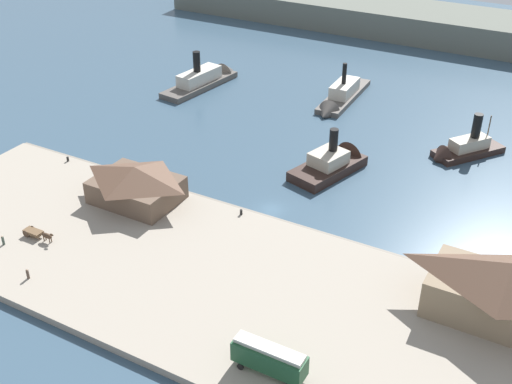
{
  "coord_description": "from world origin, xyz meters",
  "views": [
    {
      "loc": [
        43.36,
        -83.09,
        59.62
      ],
      "look_at": [
        -3.49,
        0.92,
        2.0
      ],
      "focal_mm": 44.98,
      "sensor_mm": 36.0,
      "label": 1
    }
  ],
  "objects_px": {
    "ferry_mid_harbor": "(462,150)",
    "ferry_near_quay": "(339,98)",
    "horse_cart": "(38,233)",
    "pedestrian_by_tram": "(28,274)",
    "ferry_approaching_west": "(207,78)",
    "ferry_shed_customs_shed": "(506,291)",
    "mooring_post_east": "(241,212)",
    "street_tram": "(269,358)",
    "pedestrian_standing_center": "(3,241)",
    "ferry_shed_central_terminal": "(136,183)",
    "mooring_post_center_west": "(68,159)",
    "ferry_outer_harbor": "(335,162)"
  },
  "relations": [
    {
      "from": "street_tram",
      "to": "mooring_post_center_west",
      "type": "xyz_separation_m",
      "value": [
        -59.38,
        28.68,
        -1.98
      ]
    },
    {
      "from": "pedestrian_by_tram",
      "to": "ferry_outer_harbor",
      "type": "distance_m",
      "value": 59.49
    },
    {
      "from": "ferry_mid_harbor",
      "to": "ferry_near_quay",
      "type": "height_order",
      "value": "ferry_near_quay"
    },
    {
      "from": "horse_cart",
      "to": "ferry_approaching_west",
      "type": "relative_size",
      "value": 0.24
    },
    {
      "from": "pedestrian_standing_center",
      "to": "ferry_approaching_west",
      "type": "xyz_separation_m",
      "value": [
        -10.97,
        75.27,
        -0.36
      ]
    },
    {
      "from": "mooring_post_center_west",
      "to": "ferry_near_quay",
      "type": "distance_m",
      "value": 63.99
    },
    {
      "from": "ferry_outer_harbor",
      "to": "mooring_post_east",
      "type": "bearing_deg",
      "value": -105.4
    },
    {
      "from": "street_tram",
      "to": "ferry_outer_harbor",
      "type": "relative_size",
      "value": 0.5
    },
    {
      "from": "ferry_shed_central_terminal",
      "to": "ferry_shed_customs_shed",
      "type": "xyz_separation_m",
      "value": [
        61.07,
        -0.42,
        1.31
      ]
    },
    {
      "from": "horse_cart",
      "to": "pedestrian_standing_center",
      "type": "bearing_deg",
      "value": -131.34
    },
    {
      "from": "street_tram",
      "to": "ferry_mid_harbor",
      "type": "height_order",
      "value": "ferry_mid_harbor"
    },
    {
      "from": "horse_cart",
      "to": "pedestrian_by_tram",
      "type": "distance_m",
      "value": 10.25
    },
    {
      "from": "mooring_post_center_west",
      "to": "ferry_approaching_west",
      "type": "height_order",
      "value": "ferry_approaching_west"
    },
    {
      "from": "ferry_shed_customs_shed",
      "to": "horse_cart",
      "type": "bearing_deg",
      "value": -166.36
    },
    {
      "from": "pedestrian_standing_center",
      "to": "pedestrian_by_tram",
      "type": "xyz_separation_m",
      "value": [
        9.69,
        -4.2,
        0.02
      ]
    },
    {
      "from": "pedestrian_by_tram",
      "to": "mooring_post_east",
      "type": "relative_size",
      "value": 1.87
    },
    {
      "from": "ferry_mid_harbor",
      "to": "ferry_near_quay",
      "type": "bearing_deg",
      "value": 157.67
    },
    {
      "from": "street_tram",
      "to": "ferry_near_quay",
      "type": "bearing_deg",
      "value": 107.19
    },
    {
      "from": "street_tram",
      "to": "ferry_near_quay",
      "type": "distance_m",
      "value": 87.01
    },
    {
      "from": "street_tram",
      "to": "ferry_outer_harbor",
      "type": "height_order",
      "value": "ferry_outer_harbor"
    },
    {
      "from": "street_tram",
      "to": "horse_cart",
      "type": "xyz_separation_m",
      "value": [
        -45.18,
        7.05,
        -1.51
      ]
    },
    {
      "from": "ferry_shed_customs_shed",
      "to": "mooring_post_east",
      "type": "relative_size",
      "value": 22.11
    },
    {
      "from": "ferry_approaching_west",
      "to": "ferry_outer_harbor",
      "type": "distance_m",
      "value": 52.3
    },
    {
      "from": "mooring_post_center_west",
      "to": "ferry_outer_harbor",
      "type": "height_order",
      "value": "ferry_outer_harbor"
    },
    {
      "from": "ferry_shed_customs_shed",
      "to": "ferry_approaching_west",
      "type": "xyz_separation_m",
      "value": [
        -82.0,
        54.95,
        -4.24
      ]
    },
    {
      "from": "street_tram",
      "to": "ferry_near_quay",
      "type": "height_order",
      "value": "ferry_near_quay"
    },
    {
      "from": "ferry_shed_central_terminal",
      "to": "ferry_approaching_west",
      "type": "xyz_separation_m",
      "value": [
        -20.93,
        54.53,
        -2.93
      ]
    },
    {
      "from": "horse_cart",
      "to": "ferry_shed_central_terminal",
      "type": "bearing_deg",
      "value": 68.86
    },
    {
      "from": "ferry_shed_central_terminal",
      "to": "ferry_mid_harbor",
      "type": "bearing_deg",
      "value": 46.04
    },
    {
      "from": "ferry_shed_customs_shed",
      "to": "street_tram",
      "type": "relative_size",
      "value": 2.15
    },
    {
      "from": "ferry_near_quay",
      "to": "ferry_outer_harbor",
      "type": "bearing_deg",
      "value": -68.71
    },
    {
      "from": "ferry_shed_central_terminal",
      "to": "pedestrian_by_tram",
      "type": "distance_m",
      "value": 25.08
    },
    {
      "from": "ferry_shed_customs_shed",
      "to": "pedestrian_standing_center",
      "type": "height_order",
      "value": "ferry_shed_customs_shed"
    },
    {
      "from": "ferry_outer_harbor",
      "to": "ferry_near_quay",
      "type": "bearing_deg",
      "value": 111.29
    },
    {
      "from": "mooring_post_east",
      "to": "ferry_mid_harbor",
      "type": "distance_m",
      "value": 49.22
    },
    {
      "from": "ferry_shed_customs_shed",
      "to": "mooring_post_center_west",
      "type": "distance_m",
      "value": 82.04
    },
    {
      "from": "ferry_approaching_west",
      "to": "ferry_shed_customs_shed",
      "type": "bearing_deg",
      "value": -33.82
    },
    {
      "from": "ferry_shed_customs_shed",
      "to": "mooring_post_east",
      "type": "distance_m",
      "value": 43.53
    },
    {
      "from": "ferry_near_quay",
      "to": "ferry_approaching_west",
      "type": "bearing_deg",
      "value": -172.1
    },
    {
      "from": "street_tram",
      "to": "horse_cart",
      "type": "bearing_deg",
      "value": 171.13
    },
    {
      "from": "street_tram",
      "to": "ferry_approaching_west",
      "type": "height_order",
      "value": "ferry_approaching_west"
    },
    {
      "from": "pedestrian_standing_center",
      "to": "pedestrian_by_tram",
      "type": "bearing_deg",
      "value": -23.44
    },
    {
      "from": "horse_cart",
      "to": "mooring_post_east",
      "type": "relative_size",
      "value": 6.69
    },
    {
      "from": "ferry_shed_central_terminal",
      "to": "mooring_post_center_west",
      "type": "bearing_deg",
      "value": 166.88
    },
    {
      "from": "pedestrian_by_tram",
      "to": "mooring_post_east",
      "type": "bearing_deg",
      "value": 58.35
    },
    {
      "from": "street_tram",
      "to": "pedestrian_standing_center",
      "type": "bearing_deg",
      "value": 176.34
    },
    {
      "from": "ferry_shed_customs_shed",
      "to": "ferry_approaching_west",
      "type": "height_order",
      "value": "ferry_shed_customs_shed"
    },
    {
      "from": "street_tram",
      "to": "ferry_mid_harbor",
      "type": "bearing_deg",
      "value": 85.17
    },
    {
      "from": "ferry_shed_central_terminal",
      "to": "mooring_post_center_west",
      "type": "xyz_separation_m",
      "value": [
        -20.7,
        4.83,
        -2.87
      ]
    },
    {
      "from": "street_tram",
      "to": "mooring_post_east",
      "type": "relative_size",
      "value": 10.26
    }
  ]
}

